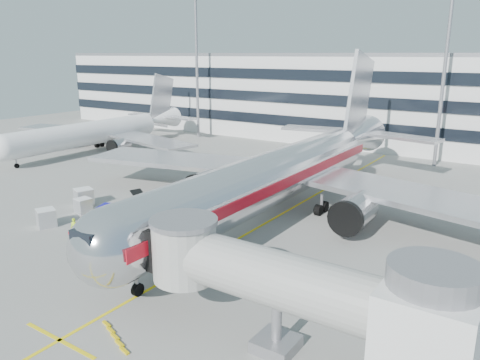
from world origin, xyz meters
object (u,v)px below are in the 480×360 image
Objects in this scene: ramp_worker at (74,227)px; belt_loader at (143,209)px; baggage_tug at (113,220)px; cargo_container_front at (46,218)px; main_jet at (283,173)px; cargo_container_right at (84,197)px; cargo_container_left at (83,205)px.

belt_loader is at bearing 43.50° from ramp_worker.
baggage_tug is 6.57m from cargo_container_front.
cargo_container_front is at bearing -156.05° from baggage_tug.
ramp_worker is at bearing -128.48° from main_jet.
cargo_container_right reaches higher than ramp_worker.
belt_loader is 3.14× the size of cargo_container_left.
belt_loader reaches higher than ramp_worker.
main_jet is 32.86× the size of cargo_container_left.
belt_loader is 2.38× the size of cargo_container_front.
main_jet is at bearing 12.85° from ramp_worker.
baggage_tug is (0.77, -4.49, 0.38)m from belt_loader.
cargo_container_front is 4.23m from ramp_worker.
baggage_tug is at bearing -129.71° from main_jet.
ramp_worker reaches higher than cargo_container_left.
ramp_worker is at bearing -97.82° from belt_loader.
main_jet is at bearing 32.58° from cargo_container_left.
ramp_worker is at bearing -1.68° from cargo_container_front.
ramp_worker is at bearing -43.46° from cargo_container_right.
ramp_worker is at bearing -122.36° from baggage_tug.
cargo_container_right is at bearing 139.53° from cargo_container_left.
ramp_worker is (-1.00, -7.28, 0.18)m from belt_loader.
belt_loader is (-11.21, -8.08, -3.58)m from main_jet.
main_jet reaches higher than cargo_container_front.
belt_loader is 2.22× the size of cargo_container_right.
cargo_container_left is at bearing 95.47° from cargo_container_front.
baggage_tug is at bearing -15.62° from cargo_container_left.
baggage_tug reaches higher than belt_loader.
belt_loader is at bearing 53.83° from cargo_container_front.
cargo_container_right is 8.90m from ramp_worker.
ramp_worker is (-1.77, -2.79, -0.20)m from baggage_tug.
main_jet is 24.91× the size of cargo_container_front.
main_jet reaches higher than baggage_tug.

